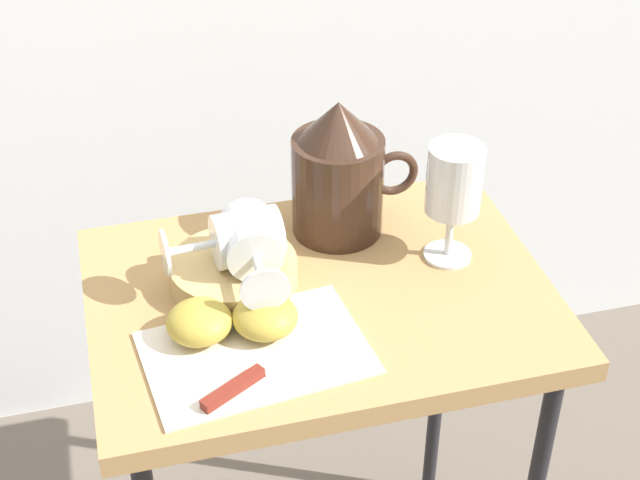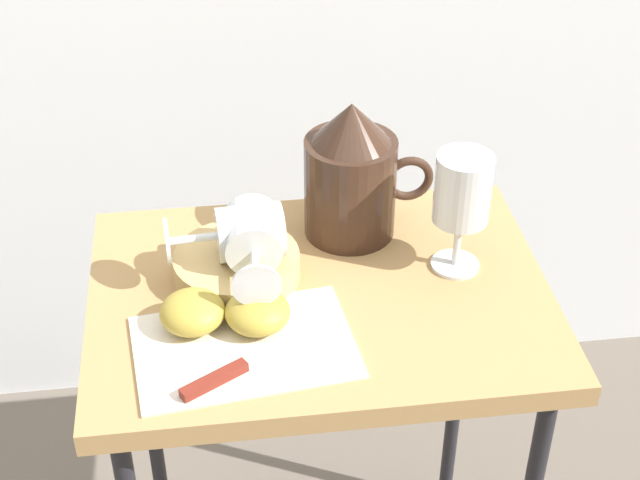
{
  "view_description": "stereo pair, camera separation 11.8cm",
  "coord_description": "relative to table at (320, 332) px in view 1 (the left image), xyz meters",
  "views": [
    {
      "loc": [
        -0.24,
        -0.93,
        1.45
      ],
      "look_at": [
        0.0,
        0.0,
        0.76
      ],
      "focal_mm": 54.1,
      "sensor_mm": 36.0,
      "label": 1
    },
    {
      "loc": [
        -0.12,
        -0.95,
        1.45
      ],
      "look_at": [
        0.0,
        0.0,
        0.76
      ],
      "focal_mm": 54.1,
      "sensor_mm": 36.0,
      "label": 2
    }
  ],
  "objects": [
    {
      "name": "table",
      "position": [
        0.0,
        0.0,
        0.0
      ],
      "size": [
        0.59,
        0.43,
        0.68
      ],
      "color": "#AD8451",
      "rests_on": "ground_plane"
    },
    {
      "name": "linen_napkin",
      "position": [
        -0.1,
        -0.1,
        0.07
      ],
      "size": [
        0.28,
        0.2,
        0.0
      ],
      "primitive_type": "cube",
      "rotation": [
        0.0,
        0.0,
        0.11
      ],
      "color": "silver",
      "rests_on": "table"
    },
    {
      "name": "basket_tray",
      "position": [
        -0.1,
        0.04,
        0.09
      ],
      "size": [
        0.16,
        0.16,
        0.03
      ],
      "primitive_type": "cylinder",
      "color": "tan",
      "rests_on": "table"
    },
    {
      "name": "pitcher",
      "position": [
        0.06,
        0.13,
        0.15
      ],
      "size": [
        0.18,
        0.12,
        0.2
      ],
      "color": "#382319",
      "rests_on": "table"
    },
    {
      "name": "wine_glass_upright",
      "position": [
        0.18,
        0.03,
        0.18
      ],
      "size": [
        0.07,
        0.07,
        0.17
      ],
      "color": "silver",
      "rests_on": "table"
    },
    {
      "name": "wine_glass_tipped_near",
      "position": [
        -0.09,
        0.04,
        0.14
      ],
      "size": [
        0.15,
        0.08,
        0.07
      ],
      "color": "silver",
      "rests_on": "basket_tray"
    },
    {
      "name": "wine_glass_tipped_far",
      "position": [
        -0.08,
        0.03,
        0.14
      ],
      "size": [
        0.07,
        0.15,
        0.07
      ],
      "color": "silver",
      "rests_on": "basket_tray"
    },
    {
      "name": "apple_half_left",
      "position": [
        -0.16,
        -0.05,
        0.1
      ],
      "size": [
        0.08,
        0.08,
        0.04
      ],
      "primitive_type": "ellipsoid",
      "color": "#B29938",
      "rests_on": "linen_napkin"
    },
    {
      "name": "apple_half_right",
      "position": [
        -0.08,
        -0.06,
        0.1
      ],
      "size": [
        0.08,
        0.08,
        0.04
      ],
      "primitive_type": "ellipsoid",
      "color": "#B29938",
      "rests_on": "linen_napkin"
    },
    {
      "name": "knife",
      "position": [
        -0.11,
        -0.14,
        0.08
      ],
      "size": [
        0.2,
        0.12,
        0.01
      ],
      "color": "silver",
      "rests_on": "linen_napkin"
    }
  ]
}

